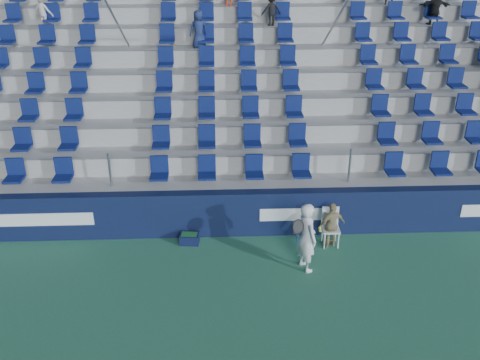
% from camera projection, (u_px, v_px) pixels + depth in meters
% --- Properties ---
extents(ground, '(70.00, 70.00, 0.00)m').
position_uv_depth(ground, '(236.00, 316.00, 10.85)').
color(ground, '#317453').
rests_on(ground, ground).
extents(sponsor_wall, '(24.00, 0.32, 1.20)m').
position_uv_depth(sponsor_wall, '(232.00, 213.00, 13.41)').
color(sponsor_wall, '#0F183A').
rests_on(sponsor_wall, ground).
extents(grandstand, '(24.00, 8.17, 6.63)m').
position_uv_depth(grandstand, '(227.00, 94.00, 17.30)').
color(grandstand, '#A6A6A1').
rests_on(grandstand, ground).
extents(tennis_player, '(0.71, 0.72, 1.68)m').
position_uv_depth(tennis_player, '(307.00, 237.00, 11.96)').
color(tennis_player, white).
rests_on(tennis_player, ground).
extents(line_judge_chair, '(0.43, 0.44, 0.96)m').
position_uv_depth(line_judge_chair, '(330.00, 223.00, 13.07)').
color(line_judge_chair, white).
rests_on(line_judge_chair, ground).
extents(line_judge, '(0.75, 0.49, 1.18)m').
position_uv_depth(line_judge, '(332.00, 225.00, 12.92)').
color(line_judge, tan).
rests_on(line_judge, ground).
extents(ball_bin, '(0.50, 0.36, 0.27)m').
position_uv_depth(ball_bin, '(189.00, 238.00, 13.21)').
color(ball_bin, '#0F1638').
rests_on(ball_bin, ground).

